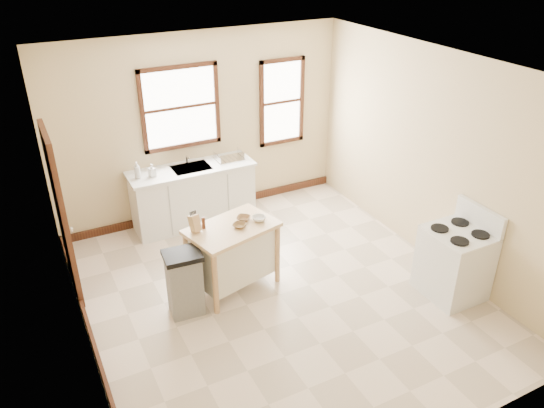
{
  "coord_description": "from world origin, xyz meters",
  "views": [
    {
      "loc": [
        -2.49,
        -4.67,
        4.08
      ],
      "look_at": [
        0.11,
        0.4,
        1.06
      ],
      "focal_mm": 35.0,
      "sensor_mm": 36.0,
      "label": 1
    }
  ],
  "objects_px": {
    "bowl_c": "(259,219)",
    "soap_bottle_a": "(137,170)",
    "soap_bottle_b": "(152,170)",
    "gas_stove": "(456,254)",
    "pepper_grinder": "(204,223)",
    "bowl_b": "(244,218)",
    "knife_block": "(195,224)",
    "dish_rack": "(229,156)",
    "bowl_a": "(239,225)",
    "trash_bin": "(185,283)",
    "kitchen_island": "(233,257)"
  },
  "relations": [
    {
      "from": "trash_bin",
      "to": "bowl_b",
      "type": "bearing_deg",
      "value": 23.06
    },
    {
      "from": "dish_rack",
      "to": "kitchen_island",
      "type": "height_order",
      "value": "dish_rack"
    },
    {
      "from": "soap_bottle_a",
      "to": "trash_bin",
      "type": "xyz_separation_m",
      "value": [
        -0.03,
        -1.97,
        -0.63
      ]
    },
    {
      "from": "soap_bottle_b",
      "to": "bowl_b",
      "type": "height_order",
      "value": "soap_bottle_b"
    },
    {
      "from": "soap_bottle_b",
      "to": "bowl_c",
      "type": "relative_size",
      "value": 1.13
    },
    {
      "from": "bowl_a",
      "to": "gas_stove",
      "type": "height_order",
      "value": "gas_stove"
    },
    {
      "from": "bowl_c",
      "to": "trash_bin",
      "type": "height_order",
      "value": "bowl_c"
    },
    {
      "from": "kitchen_island",
      "to": "bowl_b",
      "type": "relative_size",
      "value": 6.34
    },
    {
      "from": "bowl_b",
      "to": "bowl_c",
      "type": "relative_size",
      "value": 0.99
    },
    {
      "from": "pepper_grinder",
      "to": "bowl_b",
      "type": "relative_size",
      "value": 0.9
    },
    {
      "from": "soap_bottle_b",
      "to": "bowl_c",
      "type": "xyz_separation_m",
      "value": [
        0.83,
        -1.74,
        -0.12
      ]
    },
    {
      "from": "soap_bottle_b",
      "to": "knife_block",
      "type": "distance_m",
      "value": 1.62
    },
    {
      "from": "soap_bottle_a",
      "to": "soap_bottle_b",
      "type": "xyz_separation_m",
      "value": [
        0.19,
        -0.04,
        -0.03
      ]
    },
    {
      "from": "pepper_grinder",
      "to": "gas_stove",
      "type": "height_order",
      "value": "gas_stove"
    },
    {
      "from": "kitchen_island",
      "to": "trash_bin",
      "type": "bearing_deg",
      "value": -177.52
    },
    {
      "from": "soap_bottle_b",
      "to": "gas_stove",
      "type": "distance_m",
      "value": 4.19
    },
    {
      "from": "soap_bottle_a",
      "to": "soap_bottle_b",
      "type": "relative_size",
      "value": 1.28
    },
    {
      "from": "kitchen_island",
      "to": "trash_bin",
      "type": "xyz_separation_m",
      "value": [
        -0.7,
        -0.21,
        -0.03
      ]
    },
    {
      "from": "bowl_b",
      "to": "pepper_grinder",
      "type": "bearing_deg",
      "value": 177.1
    },
    {
      "from": "soap_bottle_b",
      "to": "kitchen_island",
      "type": "height_order",
      "value": "soap_bottle_b"
    },
    {
      "from": "gas_stove",
      "to": "soap_bottle_a",
      "type": "bearing_deg",
      "value": 133.95
    },
    {
      "from": "bowl_b",
      "to": "trash_bin",
      "type": "xyz_separation_m",
      "value": [
        -0.9,
        -0.3,
        -0.48
      ]
    },
    {
      "from": "bowl_c",
      "to": "soap_bottle_b",
      "type": "bearing_deg",
      "value": 115.58
    },
    {
      "from": "soap_bottle_b",
      "to": "knife_block",
      "type": "bearing_deg",
      "value": -103.17
    },
    {
      "from": "soap_bottle_b",
      "to": "bowl_b",
      "type": "xyz_separation_m",
      "value": [
        0.67,
        -1.63,
        -0.13
      ]
    },
    {
      "from": "pepper_grinder",
      "to": "bowl_a",
      "type": "relative_size",
      "value": 0.95
    },
    {
      "from": "soap_bottle_b",
      "to": "pepper_grinder",
      "type": "relative_size",
      "value": 1.28
    },
    {
      "from": "kitchen_island",
      "to": "bowl_b",
      "type": "distance_m",
      "value": 0.5
    },
    {
      "from": "bowl_a",
      "to": "bowl_c",
      "type": "height_order",
      "value": "bowl_c"
    },
    {
      "from": "bowl_c",
      "to": "trash_bin",
      "type": "distance_m",
      "value": 1.18
    },
    {
      "from": "pepper_grinder",
      "to": "bowl_c",
      "type": "height_order",
      "value": "pepper_grinder"
    },
    {
      "from": "knife_block",
      "to": "bowl_c",
      "type": "height_order",
      "value": "knife_block"
    },
    {
      "from": "soap_bottle_b",
      "to": "bowl_a",
      "type": "relative_size",
      "value": 1.22
    },
    {
      "from": "kitchen_island",
      "to": "bowl_a",
      "type": "relative_size",
      "value": 6.75
    },
    {
      "from": "kitchen_island",
      "to": "trash_bin",
      "type": "relative_size",
      "value": 1.3
    },
    {
      "from": "bowl_c",
      "to": "pepper_grinder",
      "type": "bearing_deg",
      "value": 168.79
    },
    {
      "from": "soap_bottle_a",
      "to": "bowl_a",
      "type": "relative_size",
      "value": 1.55
    },
    {
      "from": "pepper_grinder",
      "to": "bowl_b",
      "type": "xyz_separation_m",
      "value": [
        0.51,
        -0.03,
        -0.05
      ]
    },
    {
      "from": "dish_rack",
      "to": "soap_bottle_b",
      "type": "bearing_deg",
      "value": 167.48
    },
    {
      "from": "soap_bottle_b",
      "to": "gas_stove",
      "type": "height_order",
      "value": "gas_stove"
    },
    {
      "from": "dish_rack",
      "to": "bowl_a",
      "type": "height_order",
      "value": "dish_rack"
    },
    {
      "from": "soap_bottle_a",
      "to": "bowl_b",
      "type": "distance_m",
      "value": 1.89
    },
    {
      "from": "dish_rack",
      "to": "gas_stove",
      "type": "height_order",
      "value": "gas_stove"
    },
    {
      "from": "dish_rack",
      "to": "knife_block",
      "type": "relative_size",
      "value": 2.08
    },
    {
      "from": "soap_bottle_a",
      "to": "knife_block",
      "type": "xyz_separation_m",
      "value": [
        0.25,
        -1.66,
        -0.07
      ]
    },
    {
      "from": "soap_bottle_a",
      "to": "knife_block",
      "type": "bearing_deg",
      "value": -62.66
    },
    {
      "from": "dish_rack",
      "to": "kitchen_island",
      "type": "relative_size",
      "value": 0.39
    },
    {
      "from": "knife_block",
      "to": "bowl_a",
      "type": "relative_size",
      "value": 1.27
    },
    {
      "from": "pepper_grinder",
      "to": "soap_bottle_a",
      "type": "bearing_deg",
      "value": 102.29
    },
    {
      "from": "bowl_c",
      "to": "soap_bottle_a",
      "type": "bearing_deg",
      "value": 120.0
    }
  ]
}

